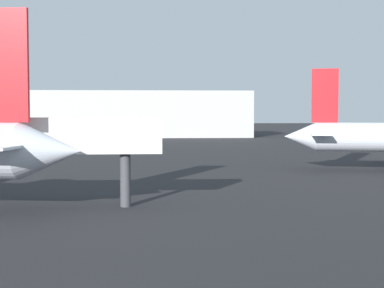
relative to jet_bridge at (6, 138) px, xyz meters
name	(u,v)px	position (x,y,z in m)	size (l,w,h in m)	color
jet_bridge	(6,138)	(0.00, 0.00, 0.00)	(18.65, 2.83, 6.20)	silver
terminal_building	(90,114)	(-8.10, 108.86, 1.13)	(82.78, 21.46, 11.62)	#B7B7B2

